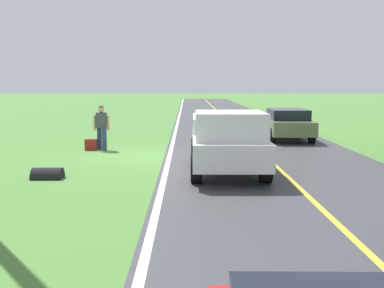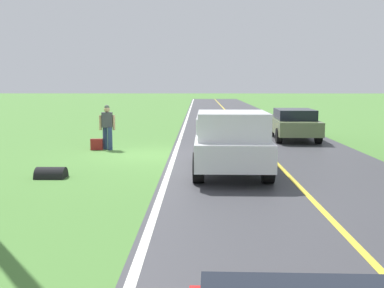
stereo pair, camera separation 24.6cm
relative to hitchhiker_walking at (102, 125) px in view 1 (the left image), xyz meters
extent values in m
plane|color=#4C7F38|center=(-1.64, 1.30, -0.98)|extent=(200.00, 200.00, 0.00)
cube|color=#3D3D42|center=(-6.10, 1.30, -0.98)|extent=(7.19, 120.00, 0.00)
cube|color=silver|center=(-2.69, 1.30, -0.98)|extent=(0.16, 117.60, 0.00)
cube|color=gold|center=(-6.10, 1.30, -0.98)|extent=(0.14, 117.60, 0.00)
cylinder|color=navy|center=(-0.12, 0.14, -0.54)|extent=(0.18, 0.18, 0.88)
cylinder|color=navy|center=(0.12, -0.08, -0.54)|extent=(0.18, 0.18, 0.88)
cube|color=#3F3F47|center=(0.00, 0.03, 0.19)|extent=(0.42, 0.28, 0.58)
sphere|color=tan|center=(0.00, 0.03, 0.59)|extent=(0.23, 0.23, 0.23)
sphere|color=#4C564C|center=(0.00, 0.03, 0.67)|extent=(0.20, 0.20, 0.20)
cube|color=black|center=(0.01, -0.17, 0.22)|extent=(0.33, 0.22, 0.44)
cylinder|color=tan|center=(-0.26, 0.03, 0.08)|extent=(0.10, 0.10, 0.58)
cylinder|color=tan|center=(0.26, 0.07, 0.08)|extent=(0.10, 0.10, 0.58)
cube|color=maroon|center=(0.41, 0.11, -0.76)|extent=(0.47, 0.23, 0.43)
cube|color=silver|center=(-4.48, 4.35, -0.23)|extent=(2.07, 5.43, 0.70)
cube|color=silver|center=(-4.47, 5.53, 0.48)|extent=(1.87, 2.18, 0.72)
cube|color=black|center=(-4.47, 5.53, 0.55)|extent=(1.70, 1.32, 0.43)
cube|color=silver|center=(-5.44, 3.28, 0.34)|extent=(0.14, 3.03, 0.45)
cube|color=silver|center=(-3.56, 3.25, 0.34)|extent=(0.14, 3.03, 0.45)
cube|color=silver|center=(-4.52, 1.76, 0.34)|extent=(1.84, 0.12, 0.45)
cylinder|color=black|center=(-5.36, 6.11, -0.58)|extent=(0.31, 0.80, 0.80)
cylinder|color=black|center=(-3.56, 6.08, -0.58)|extent=(0.31, 0.80, 0.80)
cylinder|color=black|center=(-5.40, 2.81, -0.58)|extent=(0.31, 0.80, 0.80)
cylinder|color=black|center=(-3.60, 2.79, -0.58)|extent=(0.31, 0.80, 0.80)
cube|color=#66754C|center=(-7.91, -3.38, -0.34)|extent=(2.00, 4.46, 0.62)
cube|color=black|center=(-7.91, -3.18, 0.20)|extent=(1.71, 2.43, 0.46)
cylinder|color=black|center=(-7.12, -4.81, -0.65)|extent=(0.26, 0.67, 0.66)
cylinder|color=black|center=(-8.81, -4.75, -0.65)|extent=(0.26, 0.67, 0.66)
cylinder|color=black|center=(-7.02, -2.01, -0.65)|extent=(0.26, 0.67, 0.66)
cylinder|color=black|center=(-8.71, -1.95, -0.65)|extent=(0.26, 0.67, 0.66)
cylinder|color=black|center=(0.50, 5.52, -0.98)|extent=(0.80, 0.60, 0.60)
camera|label=1|loc=(-3.32, 18.12, 1.61)|focal=43.85mm
camera|label=2|loc=(-3.57, 18.12, 1.61)|focal=43.85mm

